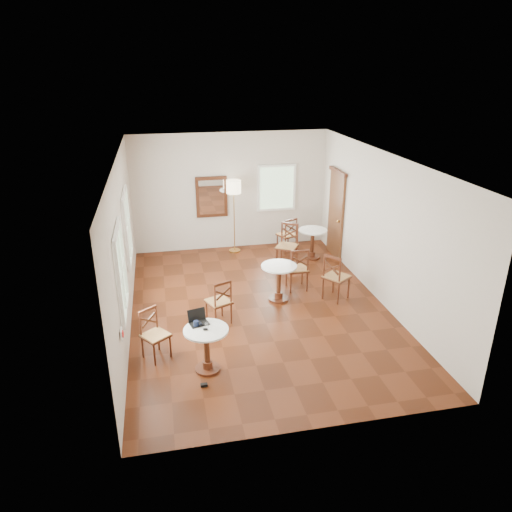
{
  "coord_description": "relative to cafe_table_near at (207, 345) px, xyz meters",
  "views": [
    {
      "loc": [
        -1.77,
        -8.29,
        4.57
      ],
      "look_at": [
        0.0,
        0.3,
        1.0
      ],
      "focal_mm": 33.43,
      "sensor_mm": 36.0,
      "label": 1
    }
  ],
  "objects": [
    {
      "name": "chair_back_b",
      "position": [
        2.35,
        3.83,
        0.05
      ],
      "size": [
        0.66,
        0.66,
        1.03
      ],
      "rotation": [
        0.0,
        0.0,
        -0.55
      ],
      "color": "#4E2313",
      "rests_on": "ground"
    },
    {
      "name": "cafe_table_mid",
      "position": [
        1.71,
        2.14,
        0.01
      ],
      "size": [
        0.73,
        0.73,
        0.77
      ],
      "color": "#4E2313",
      "rests_on": "ground"
    },
    {
      "name": "laptop",
      "position": [
        -0.1,
        0.23,
        0.34
      ],
      "size": [
        0.34,
        0.31,
        0.21
      ],
      "rotation": [
        0.0,
        0.0,
        0.25
      ],
      "color": "black",
      "rests_on": "cafe_table_near"
    },
    {
      "name": "mouse",
      "position": [
        -0.01,
        -0.02,
        0.3
      ],
      "size": [
        0.1,
        0.08,
        0.03
      ],
      "primitive_type": "ellipsoid",
      "rotation": [
        0.0,
        0.0,
        -0.35
      ],
      "color": "black",
      "rests_on": "cafe_table_near"
    },
    {
      "name": "power_adapter",
      "position": [
        -0.1,
        -0.41,
        -0.44
      ],
      "size": [
        0.11,
        0.06,
        0.04
      ],
      "primitive_type": "cube",
      "color": "black",
      "rests_on": "ground"
    },
    {
      "name": "water_glass",
      "position": [
        0.02,
        0.01,
        0.34
      ],
      "size": [
        0.06,
        0.06,
        0.1
      ],
      "primitive_type": "cylinder",
      "color": "white",
      "rests_on": "cafe_table_near"
    },
    {
      "name": "chair_near_b",
      "position": [
        -0.8,
        0.54,
        -0.03
      ],
      "size": [
        0.55,
        0.55,
        0.86
      ],
      "rotation": [
        0.0,
        0.0,
        0.63
      ],
      "color": "#4E2313",
      "rests_on": "ground"
    },
    {
      "name": "chair_mid_a",
      "position": [
        2.22,
        2.54,
        0.02
      ],
      "size": [
        0.44,
        0.44,
        0.96
      ],
      "rotation": [
        0.0,
        0.0,
        3.14
      ],
      "color": "#4E2313",
      "rests_on": "ground"
    },
    {
      "name": "chair_near_a",
      "position": [
        0.39,
        1.44,
        -0.01
      ],
      "size": [
        0.54,
        0.54,
        0.9
      ],
      "rotation": [
        0.0,
        0.0,
        3.54
      ],
      "color": "#4E2313",
      "rests_on": "ground"
    },
    {
      "name": "floor_lamp",
      "position": [
        1.26,
        5.02,
        1.13
      ],
      "size": [
        0.36,
        0.36,
        1.87
      ],
      "color": "#BF8C3F",
      "rests_on": "ground"
    },
    {
      "name": "room_shell",
      "position": [
        1.18,
        2.15,
        1.43
      ],
      "size": [
        5.02,
        7.02,
        3.01
      ],
      "color": "beige",
      "rests_on": "ground"
    },
    {
      "name": "navy_mug",
      "position": [
        -0.14,
        0.11,
        0.33
      ],
      "size": [
        0.13,
        0.08,
        0.1
      ],
      "color": "#0F1732",
      "rests_on": "cafe_table_near"
    },
    {
      "name": "cafe_table_near",
      "position": [
        0.0,
        0.0,
        0.0
      ],
      "size": [
        0.71,
        0.71,
        0.75
      ],
      "color": "#4E2313",
      "rests_on": "ground"
    },
    {
      "name": "cafe_table_back",
      "position": [
        3.09,
        4.18,
        0.0
      ],
      "size": [
        0.71,
        0.71,
        0.75
      ],
      "color": "#4E2313",
      "rests_on": "ground"
    },
    {
      "name": "ground",
      "position": [
        1.24,
        1.87,
        -0.46
      ],
      "size": [
        7.0,
        7.0,
        0.0
      ],
      "primitive_type": "plane",
      "color": "#51210D",
      "rests_on": "ground"
    },
    {
      "name": "chair_back_a",
      "position": [
        2.6,
        4.74,
        -0.0
      ],
      "size": [
        0.55,
        0.55,
        0.92
      ],
      "rotation": [
        0.0,
        0.0,
        3.52
      ],
      "color": "#4E2313",
      "rests_on": "ground"
    },
    {
      "name": "chair_mid_b",
      "position": [
        2.86,
        1.94,
        0.04
      ],
      "size": [
        0.65,
        0.65,
        1.01
      ],
      "rotation": [
        0.0,
        0.0,
        2.2
      ],
      "color": "#4E2313",
      "rests_on": "ground"
    }
  ]
}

